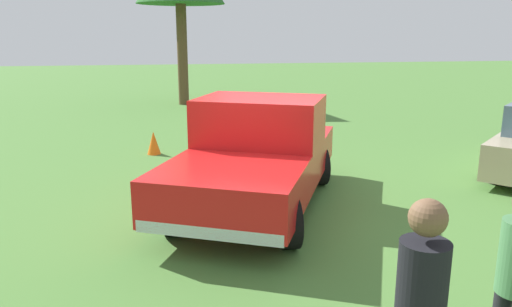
# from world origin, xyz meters

# --- Properties ---
(ground_plane) EXTENTS (80.00, 80.00, 0.00)m
(ground_plane) POSITION_xyz_m (0.00, 0.00, 0.00)
(ground_plane) COLOR #477533
(pickup_truck) EXTENTS (5.04, 3.78, 1.78)m
(pickup_truck) POSITION_xyz_m (0.08, 0.20, 0.91)
(pickup_truck) COLOR black
(pickup_truck) RESTS_ON ground_plane
(traffic_cone) EXTENTS (0.32, 0.32, 0.55)m
(traffic_cone) POSITION_xyz_m (4.00, 2.00, 0.28)
(traffic_cone) COLOR orange
(traffic_cone) RESTS_ON ground_plane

